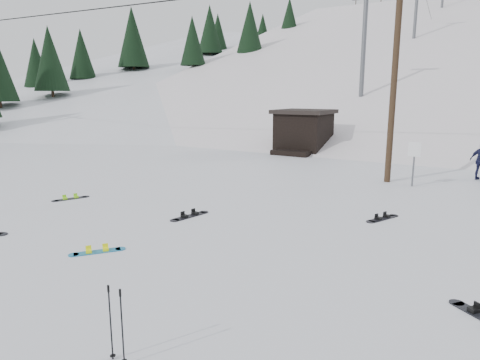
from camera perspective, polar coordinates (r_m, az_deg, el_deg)
The scene contains 14 objects.
ground at distance 8.74m, azimuth -18.22°, elevation -14.90°, with size 200.00×200.00×0.00m, color silver.
ski_slope at distance 62.27m, azimuth 25.05°, elevation -4.27°, with size 60.00×75.00×45.00m, color white.
ridge_left at distance 69.25m, azimuth -6.64°, elevation -0.87°, with size 34.00×85.00×38.00m, color silver.
treeline_left at distance 60.36m, azimuth -10.12°, elevation 7.76°, with size 20.00×64.00×10.00m, color black, non-canonical shape.
treeline_crest at distance 91.20m, azimuth 28.13°, elevation 7.82°, with size 50.00×6.00×10.00m, color black, non-canonical shape.
utility_pole at distance 19.38m, azimuth 19.93°, elevation 13.46°, with size 2.00×0.26×9.00m.
trail_sign at distance 18.91m, azimuth 22.21°, elevation 2.99°, with size 0.50×0.09×1.85m.
lift_hut at distance 28.26m, azimuth 8.45°, elevation 6.47°, with size 3.40×4.10×2.75m.
lift_tower_near at distance 36.58m, azimuth 16.21°, elevation 17.47°, with size 2.20×0.36×8.00m.
hero_snowboard at distance 11.10m, azimuth -18.49°, elevation -9.00°, with size 0.90×1.12×0.09m.
ski_poles at distance 6.63m, azimuth -16.17°, elevation -17.99°, with size 0.32×0.08×1.16m.
board_scatter_b at distance 13.54m, azimuth -6.71°, elevation -4.74°, with size 0.50×1.49×0.11m.
board_scatter_c at distance 16.81m, azimuth -21.65°, elevation -2.29°, with size 0.65×1.26×0.09m.
board_scatter_f at distance 13.91m, azimuth 18.47°, elevation -4.85°, with size 0.71×1.33×0.10m.
Camera 1 is at (6.14, -4.91, 3.81)m, focal length 32.00 mm.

